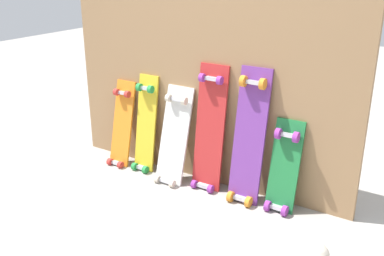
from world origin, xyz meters
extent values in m
plane|color=#9E9991|center=(0.00, 0.00, 0.00)|extent=(12.00, 12.00, 0.00)
cube|color=#99724C|center=(0.00, 0.07, 0.85)|extent=(2.09, 0.04, 1.71)
cube|color=orange|center=(-0.63, -0.04, 0.27)|extent=(0.17, 0.17, 0.69)
cube|color=#B7B7BF|center=(-0.63, -0.12, 0.02)|extent=(0.07, 0.04, 0.03)
cube|color=#B7B7BF|center=(-0.63, 0.00, 0.53)|extent=(0.07, 0.04, 0.03)
cylinder|color=red|center=(-0.69, -0.14, 0.02)|extent=(0.03, 0.05, 0.05)
cylinder|color=red|center=(-0.58, -0.14, 0.02)|extent=(0.03, 0.05, 0.05)
cylinder|color=red|center=(-0.69, -0.02, 0.54)|extent=(0.03, 0.05, 0.05)
cylinder|color=red|center=(-0.58, -0.02, 0.54)|extent=(0.03, 0.05, 0.05)
cube|color=gold|center=(-0.42, -0.02, 0.31)|extent=(0.16, 0.13, 0.76)
cube|color=#B7B7BF|center=(-0.42, -0.09, 0.02)|extent=(0.07, 0.04, 0.03)
cube|color=#B7B7BF|center=(-0.42, 0.00, 0.60)|extent=(0.07, 0.04, 0.03)
cylinder|color=#268C3F|center=(-0.47, -0.11, 0.03)|extent=(0.03, 0.05, 0.05)
cylinder|color=#268C3F|center=(-0.37, -0.11, 0.03)|extent=(0.03, 0.05, 0.05)
cylinder|color=#268C3F|center=(-0.47, -0.01, 0.60)|extent=(0.03, 0.05, 0.05)
cylinder|color=#268C3F|center=(-0.37, -0.01, 0.60)|extent=(0.03, 0.05, 0.05)
cube|color=silver|center=(-0.15, -0.06, 0.29)|extent=(0.21, 0.22, 0.72)
cube|color=#B7B7BF|center=(-0.15, -0.16, 0.02)|extent=(0.09, 0.04, 0.03)
cube|color=#B7B7BF|center=(-0.15, -0.01, 0.57)|extent=(0.09, 0.04, 0.03)
cylinder|color=beige|center=(-0.22, -0.18, 0.03)|extent=(0.03, 0.05, 0.05)
cylinder|color=beige|center=(-0.09, -0.18, 0.03)|extent=(0.03, 0.05, 0.05)
cylinder|color=beige|center=(-0.22, -0.02, 0.57)|extent=(0.03, 0.05, 0.05)
cylinder|color=beige|center=(-0.09, -0.02, 0.57)|extent=(0.03, 0.05, 0.05)
cube|color=#B22626|center=(0.10, -0.01, 0.38)|extent=(0.21, 0.13, 0.90)
cube|color=#B7B7BF|center=(0.10, -0.09, 0.02)|extent=(0.09, 0.04, 0.03)
cube|color=#B7B7BF|center=(0.10, 0.01, 0.74)|extent=(0.09, 0.04, 0.03)
cylinder|color=purple|center=(0.04, -0.10, 0.03)|extent=(0.03, 0.05, 0.05)
cylinder|color=purple|center=(0.17, -0.10, 0.03)|extent=(0.03, 0.05, 0.05)
cylinder|color=purple|center=(0.04, -0.01, 0.74)|extent=(0.03, 0.05, 0.05)
cylinder|color=purple|center=(0.17, -0.01, 0.74)|extent=(0.03, 0.05, 0.05)
cube|color=#6B338C|center=(0.39, -0.03, 0.39)|extent=(0.20, 0.16, 0.91)
cube|color=#B7B7BF|center=(0.39, -0.11, 0.03)|extent=(0.09, 0.04, 0.03)
cube|color=#B7B7BF|center=(0.39, 0.00, 0.76)|extent=(0.09, 0.04, 0.03)
cylinder|color=orange|center=(0.33, -0.13, 0.03)|extent=(0.03, 0.07, 0.07)
cylinder|color=orange|center=(0.46, -0.13, 0.03)|extent=(0.03, 0.07, 0.07)
cylinder|color=orange|center=(0.33, -0.01, 0.76)|extent=(0.03, 0.07, 0.07)
cylinder|color=orange|center=(0.46, -0.01, 0.76)|extent=(0.03, 0.07, 0.07)
cube|color=#1E7238|center=(0.63, -0.02, 0.25)|extent=(0.18, 0.14, 0.63)
cube|color=#B7B7BF|center=(0.63, -0.09, 0.03)|extent=(0.08, 0.04, 0.03)
cube|color=#B7B7BF|center=(0.63, 0.00, 0.47)|extent=(0.08, 0.04, 0.03)
cylinder|color=purple|center=(0.57, -0.11, 0.03)|extent=(0.03, 0.07, 0.07)
cylinder|color=purple|center=(0.68, -0.11, 0.03)|extent=(0.03, 0.07, 0.07)
cylinder|color=purple|center=(0.57, -0.02, 0.48)|extent=(0.03, 0.07, 0.07)
cylinder|color=purple|center=(0.68, -0.02, 0.48)|extent=(0.03, 0.07, 0.07)
sphere|color=beige|center=(0.99, -0.46, 0.06)|extent=(0.13, 0.13, 0.13)
camera|label=1|loc=(1.48, -2.38, 1.46)|focal=42.13mm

